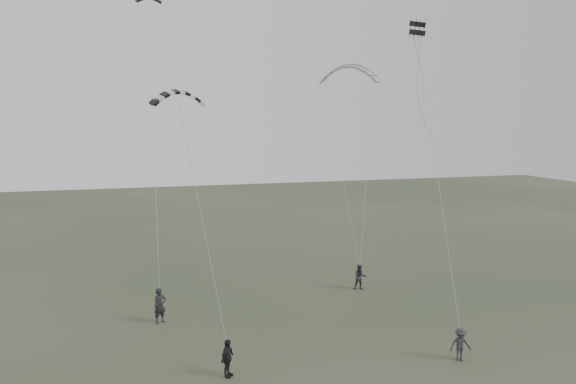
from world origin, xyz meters
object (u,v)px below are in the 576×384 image
object	(u,v)px
kite_pale_large	(349,66)
kite_box	(417,28)
flyer_left	(160,306)
flyer_right	(360,277)
flyer_center	(227,358)
flyer_far	(460,345)
kite_striped	(178,92)

from	to	relation	value
kite_pale_large	kite_box	distance (m)	10.08
flyer_left	kite_pale_large	world-z (taller)	kite_pale_large
flyer_left	flyer_right	size ratio (longest dim) A/B	1.16
flyer_right	kite_pale_large	size ratio (longest dim) A/B	0.38
flyer_center	flyer_far	size ratio (longest dim) A/B	1.08
kite_pale_large	kite_striped	world-z (taller)	kite_pale_large
flyer_left	kite_striped	size ratio (longest dim) A/B	0.68
flyer_far	kite_pale_large	xyz separation A→B (m)	(1.36, 16.75, 14.01)
flyer_far	flyer_right	bearing A→B (deg)	98.82
flyer_center	kite_pale_large	xyz separation A→B (m)	(11.87, 15.30, 13.94)
flyer_far	kite_box	distance (m)	16.60
flyer_center	kite_box	distance (m)	19.76
kite_pale_large	flyer_left	bearing A→B (deg)	-117.47
flyer_right	kite_box	bearing A→B (deg)	-63.15
kite_striped	flyer_center	bearing A→B (deg)	-93.08
flyer_center	kite_box	xyz separation A→B (m)	(11.63, 5.29, 15.07)
flyer_center	kite_striped	size ratio (longest dim) A/B	0.59
kite_box	flyer_right	bearing A→B (deg)	91.17
flyer_left	flyer_center	distance (m)	7.84
flyer_center	kite_striped	world-z (taller)	kite_striped
flyer_left	flyer_right	xyz separation A→B (m)	(12.88, 2.41, -0.13)
kite_pale_large	kite_box	world-z (taller)	kite_box
flyer_far	kite_pale_large	bearing A→B (deg)	94.42
flyer_left	flyer_far	world-z (taller)	flyer_left
flyer_left	kite_pale_large	distance (m)	21.29
kite_striped	kite_box	bearing A→B (deg)	-19.01
flyer_left	kite_pale_large	bearing A→B (deg)	6.93
flyer_center	kite_pale_large	size ratio (longest dim) A/B	0.38
flyer_right	kite_striped	world-z (taller)	kite_striped
kite_pale_large	flyer_right	bearing A→B (deg)	-69.95
flyer_far	kite_pale_large	world-z (taller)	kite_pale_large
kite_pale_large	kite_striped	bearing A→B (deg)	-112.85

